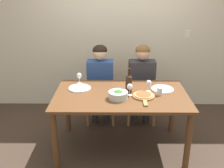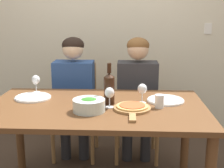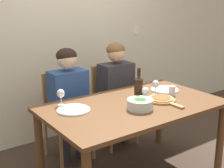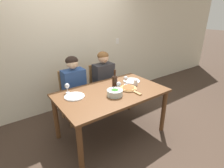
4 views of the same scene
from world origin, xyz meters
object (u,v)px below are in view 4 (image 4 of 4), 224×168
object	(u,v)px
wine_glass_left	(67,86)
water_tumbler	(135,82)
chair_right	(101,86)
person_man	(104,77)
broccoli_bowl	(115,93)
person_woman	(74,84)
wine_glass_right	(126,79)
dinner_plate_left	(74,96)
wine_glass_centre	(119,85)
dinner_plate_right	(132,81)
chair_left	(73,94)
pizza_on_board	(129,88)
wine_bottle	(115,82)

from	to	relation	value
wine_glass_left	water_tumbler	size ratio (longest dim) A/B	1.56
chair_right	person_man	size ratio (longest dim) A/B	0.77
broccoli_bowl	water_tumbler	size ratio (longest dim) A/B	2.35
person_woman	wine_glass_right	xyz separation A→B (m)	(0.63, -0.61, 0.15)
chair_right	wine_glass_left	size ratio (longest dim) A/B	6.13
dinner_plate_left	water_tumbler	bearing A→B (deg)	-10.77
wine_glass_left	wine_glass_right	distance (m)	0.93
chair_right	wine_glass_centre	size ratio (longest dim) A/B	6.13
person_man	wine_glass_right	distance (m)	0.63
broccoli_bowl	dinner_plate_right	size ratio (longest dim) A/B	0.80
wine_glass_centre	chair_left	bearing A→B (deg)	114.58
chair_left	chair_right	size ratio (longest dim) A/B	1.00
broccoli_bowl	wine_glass_left	world-z (taller)	wine_glass_left
person_man	wine_glass_left	size ratio (longest dim) A/B	7.98
dinner_plate_right	chair_right	bearing A→B (deg)	106.86
dinner_plate_left	water_tumbler	xyz separation A→B (m)	(0.99, -0.19, 0.04)
dinner_plate_right	wine_glass_left	distance (m)	1.10
dinner_plate_left	chair_left	bearing A→B (deg)	69.76
wine_glass_right	person_man	bearing A→B (deg)	91.69
chair_right	broccoli_bowl	world-z (taller)	chair_right
person_man	wine_glass_centre	world-z (taller)	person_man
wine_glass_left	chair_right	bearing A→B (deg)	27.98
pizza_on_board	wine_glass_left	size ratio (longest dim) A/B	2.68
chair_right	broccoli_bowl	distance (m)	1.06
chair_right	person_woman	size ratio (longest dim) A/B	0.77
person_man	wine_glass_right	size ratio (longest dim) A/B	7.98
person_woman	pizza_on_board	xyz separation A→B (m)	(0.55, -0.78, 0.06)
dinner_plate_right	wine_glass_centre	world-z (taller)	wine_glass_centre
dinner_plate_right	wine_glass_right	world-z (taller)	wine_glass_right
dinner_plate_right	pizza_on_board	size ratio (longest dim) A/B	0.70
broccoli_bowl	pizza_on_board	world-z (taller)	broccoli_bowl
pizza_on_board	person_woman	bearing A→B (deg)	125.32
person_man	wine_glass_right	bearing A→B (deg)	-88.31
chair_left	pizza_on_board	xyz separation A→B (m)	(0.55, -0.89, 0.29)
wine_glass_left	dinner_plate_left	bearing A→B (deg)	-82.44
dinner_plate_right	dinner_plate_left	bearing A→B (deg)	178.68
dinner_plate_right	wine_glass_right	bearing A→B (deg)	-162.40
broccoli_bowl	pizza_on_board	bearing A→B (deg)	8.48
dinner_plate_left	wine_glass_right	xyz separation A→B (m)	(0.87, -0.08, 0.10)
broccoli_bowl	wine_glass_left	size ratio (longest dim) A/B	1.51
wine_glass_centre	water_tumbler	size ratio (longest dim) A/B	1.56
wine_bottle	water_tumbler	world-z (taller)	wine_bottle
wine_glass_right	water_tumbler	distance (m)	0.17
wine_glass_left	wine_bottle	bearing A→B (deg)	-24.82
person_woman	wine_glass_centre	bearing A→B (deg)	-62.15
dinner_plate_right	pizza_on_board	distance (m)	0.34
wine_glass_centre	person_man	bearing A→B (deg)	73.27
chair_right	pizza_on_board	size ratio (longest dim) A/B	2.29
person_man	water_tumbler	bearing A→B (deg)	-79.11
broccoli_bowl	dinner_plate_right	xyz separation A→B (m)	(0.56, 0.27, -0.04)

